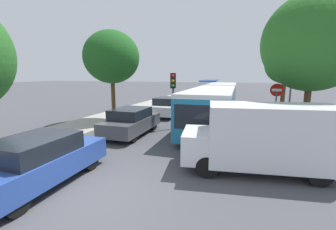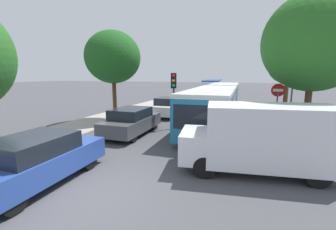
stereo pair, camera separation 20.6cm
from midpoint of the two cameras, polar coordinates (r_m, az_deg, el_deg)
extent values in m
plane|color=#47474C|center=(6.98, -20.74, -18.56)|extent=(200.00, 200.00, 0.00)
cube|color=#9E998E|center=(24.23, -5.30, 2.45)|extent=(3.20, 44.52, 0.14)
cube|color=teal|center=(14.06, 10.63, 1.73)|extent=(2.74, 9.36, 2.01)
cube|color=black|center=(14.02, 10.68, 3.19)|extent=(2.75, 8.99, 0.88)
cube|color=silver|center=(13.95, 10.78, 6.21)|extent=(2.74, 9.36, 0.20)
cube|color=teal|center=(22.78, 13.27, 4.78)|extent=(2.67, 6.42, 2.01)
cube|color=black|center=(22.75, 13.31, 5.68)|extent=(2.68, 6.17, 0.88)
cube|color=silver|center=(22.71, 13.39, 7.54)|extent=(2.67, 6.42, 0.20)
cylinder|color=black|center=(19.14, 12.46, 3.85)|extent=(1.87, 1.03, 1.85)
cube|color=black|center=(9.52, 7.38, -0.66)|extent=(2.20, 0.16, 1.08)
cylinder|color=black|center=(11.22, 14.02, -4.59)|extent=(0.32, 0.99, 0.98)
cylinder|color=black|center=(11.51, 3.53, -3.93)|extent=(0.32, 0.99, 0.98)
cylinder|color=black|center=(17.04, 15.23, 0.33)|extent=(0.32, 0.99, 0.98)
cylinder|color=black|center=(17.23, 8.26, 0.68)|extent=(0.32, 0.99, 0.98)
cylinder|color=black|center=(22.81, 15.82, 2.69)|extent=(0.32, 0.99, 0.98)
cylinder|color=black|center=(22.95, 10.58, 2.95)|extent=(0.32, 0.99, 0.98)
cube|color=silver|center=(39.64, 10.50, 7.04)|extent=(3.40, 11.71, 2.01)
cube|color=black|center=(39.63, 10.52, 7.56)|extent=(3.38, 11.14, 0.84)
cube|color=#234C93|center=(39.60, 10.55, 8.64)|extent=(3.40, 11.71, 0.20)
cylinder|color=black|center=(43.57, 9.43, 6.31)|extent=(0.37, 1.02, 1.00)
cylinder|color=black|center=(43.43, 12.27, 6.20)|extent=(0.37, 1.02, 1.00)
cylinder|color=black|center=(36.34, 8.35, 5.61)|extent=(0.37, 1.02, 1.00)
cylinder|color=black|center=(36.17, 11.76, 5.48)|extent=(0.37, 1.02, 1.00)
cube|color=#284799|center=(7.95, -30.59, -10.88)|extent=(1.92, 4.36, 0.70)
cube|color=black|center=(7.71, -31.57, -6.78)|extent=(1.73, 2.30, 0.54)
cylinder|color=black|center=(9.47, -27.30, -9.20)|extent=(0.24, 0.66, 0.66)
cylinder|color=black|center=(8.48, -19.78, -10.84)|extent=(0.24, 0.66, 0.66)
cylinder|color=black|center=(6.72, -34.93, -17.82)|extent=(0.24, 0.66, 0.66)
cube|color=#47474C|center=(12.65, -9.69, -2.21)|extent=(1.89, 4.31, 0.69)
cube|color=black|center=(12.45, -9.99, 0.44)|extent=(1.71, 2.27, 0.53)
cylinder|color=black|center=(14.24, -9.86, -2.01)|extent=(0.24, 0.66, 0.65)
cylinder|color=black|center=(13.61, -4.16, -2.44)|extent=(0.24, 0.66, 0.65)
cylinder|color=black|center=(11.95, -15.93, -4.59)|extent=(0.24, 0.66, 0.65)
cylinder|color=black|center=(11.20, -9.40, -5.31)|extent=(0.24, 0.66, 0.65)
cube|color=white|center=(18.29, -0.44, 1.75)|extent=(1.93, 4.39, 0.71)
cube|color=black|center=(18.11, -0.54, 3.65)|extent=(1.74, 2.31, 0.54)
cylinder|color=black|center=(19.88, -1.30, 1.57)|extent=(0.24, 0.67, 0.66)
cylinder|color=black|center=(19.43, 3.02, 1.37)|extent=(0.24, 0.67, 0.66)
cylinder|color=black|center=(17.30, -4.32, 0.27)|extent=(0.24, 0.67, 0.66)
cylinder|color=black|center=(16.79, 0.60, 0.00)|extent=(0.24, 0.67, 0.66)
cube|color=navy|center=(23.86, 5.09, 3.58)|extent=(1.82, 4.15, 0.67)
cube|color=black|center=(23.70, 5.06, 4.97)|extent=(1.65, 2.19, 0.51)
cylinder|color=black|center=(25.33, 4.12, 3.35)|extent=(0.23, 0.63, 0.63)
cylinder|color=black|center=(25.03, 7.39, 3.21)|extent=(0.23, 0.63, 0.63)
cylinder|color=black|center=(22.80, 2.55, 2.62)|extent=(0.23, 0.63, 0.63)
cylinder|color=black|center=(22.46, 6.16, 2.46)|extent=(0.23, 0.63, 0.63)
cube|color=silver|center=(8.26, 24.14, -4.56)|extent=(4.36, 2.60, 2.00)
cube|color=silver|center=(8.15, 6.45, -7.35)|extent=(1.18, 2.01, 1.00)
cylinder|color=black|center=(7.51, 9.06, -12.86)|extent=(0.75, 0.35, 0.72)
cylinder|color=black|center=(9.09, 9.29, -8.75)|extent=(0.75, 0.35, 0.72)
cylinder|color=black|center=(8.18, 33.45, -12.52)|extent=(0.75, 0.35, 0.72)
cylinder|color=black|center=(9.64, 29.54, -8.85)|extent=(0.75, 0.35, 0.72)
cylinder|color=#56595E|center=(13.57, 0.86, 3.43)|extent=(0.12, 0.12, 3.40)
cube|color=black|center=(13.49, 0.87, 8.71)|extent=(0.36, 0.30, 0.90)
sphere|color=red|center=(13.33, 0.81, 9.90)|extent=(0.18, 0.18, 0.18)
sphere|color=#EAAD14|center=(13.34, 0.81, 8.70)|extent=(0.18, 0.18, 0.18)
sphere|color=green|center=(13.35, 0.81, 7.50)|extent=(0.18, 0.18, 0.18)
cylinder|color=#56595E|center=(13.82, 25.14, 0.50)|extent=(0.08, 0.08, 2.40)
cylinder|color=red|center=(13.69, 25.54, 5.74)|extent=(0.70, 0.03, 0.70)
cube|color=white|center=(13.67, 25.55, 5.74)|extent=(0.50, 0.04, 0.14)
cylinder|color=#56595E|center=(14.83, 28.13, 3.19)|extent=(0.10, 0.10, 3.60)
cube|color=#197A38|center=(14.75, 28.61, 8.98)|extent=(0.12, 1.40, 0.28)
cube|color=#197A38|center=(14.76, 28.50, 7.66)|extent=(0.12, 1.40, 0.28)
cylinder|color=#51381E|center=(16.23, -14.05, 3.78)|extent=(0.27, 0.27, 3.15)
ellipsoid|color=#1E561E|center=(16.18, -14.50, 14.06)|extent=(3.75, 3.75, 3.55)
ellipsoid|color=#33752D|center=(15.91, -15.74, 12.16)|extent=(2.25, 2.25, 1.95)
cylinder|color=#51381E|center=(11.88, 31.14, 0.26)|extent=(0.28, 0.28, 3.09)
ellipsoid|color=#286623|center=(11.84, 32.56, 15.28)|extent=(4.27, 4.27, 4.18)
ellipsoid|color=#33752D|center=(12.00, 33.63, 12.06)|extent=(2.56, 2.56, 2.30)
cylinder|color=#51381E|center=(23.66, 26.92, 4.65)|extent=(0.39, 0.39, 2.96)
ellipsoid|color=#286623|center=(23.61, 27.48, 11.53)|extent=(3.63, 3.63, 3.65)
ellipsoid|color=#3D7F38|center=(23.08, 28.73, 10.13)|extent=(2.18, 2.18, 2.01)
camera|label=1|loc=(0.10, -90.50, -0.09)|focal=24.00mm
camera|label=2|loc=(0.10, 89.50, 0.09)|focal=24.00mm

